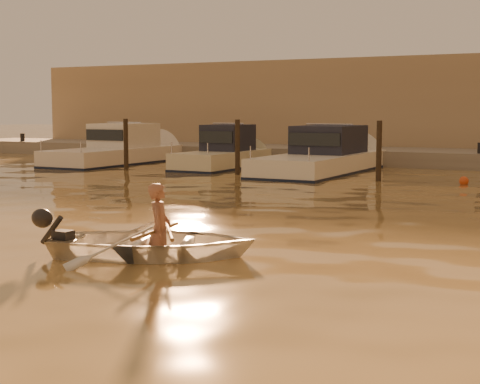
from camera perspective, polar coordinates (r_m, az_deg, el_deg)
The scene contains 18 objects.
ground_plane at distance 12.32m, azimuth -7.66°, elevation -4.69°, with size 160.00×160.00×0.00m, color olive.
dinghy at distance 11.95m, azimuth -6.72°, elevation -3.94°, with size 2.37×3.31×0.69m, color silver.
person at distance 11.89m, azimuth -6.26°, elevation -2.89°, with size 0.54×0.36×1.49m, color #8F5C47.
outboard_motor at distance 12.30m, azimuth -13.62°, elevation -3.51°, with size 0.90×0.40×0.70m, color black, non-canonical shape.
oar_port at distance 11.87m, azimuth -5.54°, elevation -3.02°, with size 0.06×0.06×2.10m, color brown.
oar_starboard at distance 11.91m, azimuth -6.49°, elevation -3.01°, with size 0.06×0.06×2.10m, color brown.
moored_boat_0 at distance 32.59m, azimuth -9.71°, elevation 3.27°, with size 2.55×7.99×1.75m, color white, non-canonical shape.
moored_boat_1 at distance 29.64m, azimuth -1.42°, elevation 3.05°, with size 1.98×5.98×1.75m, color beige, non-canonical shape.
moored_boat_2 at distance 27.81m, azimuth 6.33°, elevation 2.80°, with size 2.65×8.75×1.75m, color white, non-canonical shape.
piling_0 at distance 29.46m, azimuth -8.84°, elevation 3.50°, with size 0.18×0.18×2.20m, color #2D2319.
piling_1 at distance 26.79m, azimuth -0.20°, elevation 3.29°, with size 0.18×0.18×2.20m, color #2D2319.
piling_2 at distance 24.77m, azimuth 10.72°, elevation 2.92°, with size 0.18×0.18×2.20m, color #2D2319.
fender_a at distance 29.63m, azimuth -11.71°, elevation 1.90°, with size 0.30×0.30×0.30m, color silver.
fender_b at distance 27.64m, azimuth -4.13°, elevation 1.71°, with size 0.30×0.30×0.30m, color orange.
fender_c at distance 24.75m, azimuth 5.23°, elevation 1.15°, with size 0.30×0.30×0.30m, color white.
fender_d at distance 24.42m, azimuth 16.98°, elevation 0.82°, with size 0.30×0.30×0.30m, color #C74317.
quay at distance 32.20m, azimuth 15.06°, elevation 2.26°, with size 52.00×4.00×1.00m, color gray.
waterfront_building at distance 37.51m, azimuth 17.02°, elevation 6.19°, with size 46.00×7.00×4.80m, color #9E8466.
Camera 1 is at (7.02, -9.85, 2.36)m, focal length 55.00 mm.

